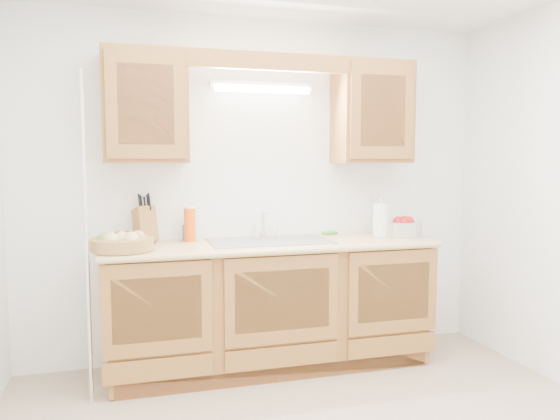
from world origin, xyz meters
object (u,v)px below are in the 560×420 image
object	(u,v)px
knife_block	(145,224)
paper_towel	(381,220)
apple_bowl	(402,227)
fruit_basket	(122,242)

from	to	relation	value
knife_block	paper_towel	world-z (taller)	knife_block
knife_block	apple_bowl	distance (m)	1.89
paper_towel	knife_block	bearing A→B (deg)	174.16
fruit_basket	paper_towel	size ratio (longest dim) A/B	1.71
apple_bowl	knife_block	bearing A→B (deg)	173.97
paper_towel	apple_bowl	size ratio (longest dim) A/B	0.97
fruit_basket	paper_towel	world-z (taller)	paper_towel
fruit_basket	knife_block	xyz separation A→B (m)	(0.15, 0.32, 0.07)
apple_bowl	fruit_basket	bearing A→B (deg)	-176.50
fruit_basket	knife_block	size ratio (longest dim) A/B	1.42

